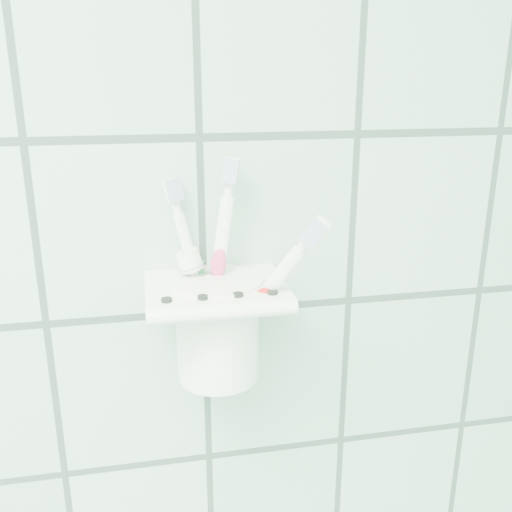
{
  "coord_description": "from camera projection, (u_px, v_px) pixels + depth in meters",
  "views": [
    {
      "loc": [
        0.59,
        0.64,
        1.5
      ],
      "look_at": [
        0.69,
        1.1,
        1.34
      ],
      "focal_mm": 40.0,
      "sensor_mm": 36.0,
      "label": 1
    }
  ],
  "objects": [
    {
      "name": "toothbrush_orange",
      "position": [
        210.0,
        264.0,
        0.57
      ],
      "size": [
        0.09,
        0.09,
        0.2
      ],
      "rotation": [
        0.16,
        0.63,
        -0.54
      ],
      "color": "white",
      "rests_on": "cup"
    },
    {
      "name": "holder_bracket",
      "position": [
        216.0,
        292.0,
        0.55
      ],
      "size": [
        0.13,
        0.11,
        0.04
      ],
      "color": "white",
      "rests_on": "wall_back"
    },
    {
      "name": "cup",
      "position": [
        217.0,
        325.0,
        0.57
      ],
      "size": [
        0.09,
        0.09,
        0.11
      ],
      "color": "white",
      "rests_on": "holder_bracket"
    },
    {
      "name": "toothbrush_blue",
      "position": [
        202.0,
        267.0,
        0.56
      ],
      "size": [
        0.04,
        0.03,
        0.21
      ],
      "rotation": [
        -0.11,
        0.14,
        -0.26
      ],
      "color": "white",
      "rests_on": "cup"
    },
    {
      "name": "toothbrush_pink",
      "position": [
        218.0,
        273.0,
        0.56
      ],
      "size": [
        0.05,
        0.04,
        0.2
      ],
      "rotation": [
        -0.22,
        -0.14,
        0.53
      ],
      "color": "white",
      "rests_on": "cup"
    },
    {
      "name": "toothpaste_tube",
      "position": [
        223.0,
        299.0,
        0.57
      ],
      "size": [
        0.06,
        0.03,
        0.13
      ],
      "rotation": [
        -0.06,
        -0.29,
        -0.13
      ],
      "color": "silver",
      "rests_on": "cup"
    }
  ]
}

